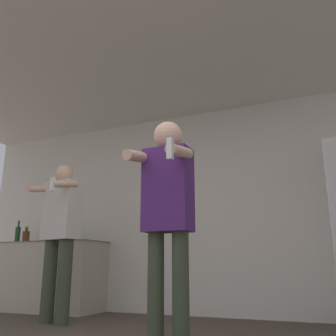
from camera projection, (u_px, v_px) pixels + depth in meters
The scene contains 9 objects.
wall_back at pixel (208, 208), 4.68m from camera, with size 7.00×0.06×2.55m.
ceiling_slab at pixel (162, 59), 3.74m from camera, with size 7.00×3.32×0.05m.
counter at pixel (52, 276), 4.96m from camera, with size 1.41×0.63×0.89m.
bottle_tall_gin at pixel (49, 235), 5.07m from camera, with size 0.07×0.07×0.25m.
bottle_short_whiskey at pixel (26, 236), 5.22m from camera, with size 0.10×0.10×0.23m.
bottle_dark_rum at pixel (18, 234), 5.29m from camera, with size 0.07×0.07×0.33m.
bottle_red_label at pixel (72, 232), 4.93m from camera, with size 0.07×0.07×0.33m.
person_woman_foreground at pixel (168, 207), 2.63m from camera, with size 0.40×0.45×1.61m.
person_man_side at pixel (60, 230), 4.04m from camera, with size 0.55×0.51×1.68m.
Camera 1 is at (1.35, -1.65, 0.57)m, focal length 40.00 mm.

